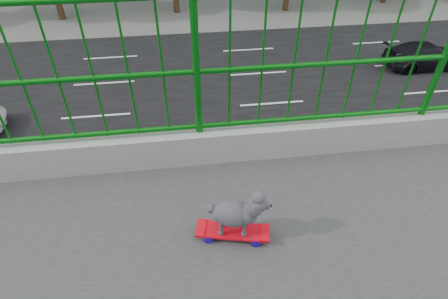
% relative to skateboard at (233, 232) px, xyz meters
% --- Properties ---
extents(road, '(18.00, 90.00, 0.02)m').
position_rel_skateboard_xyz_m(road, '(-12.49, -4.15, -7.04)').
color(road, black).
rests_on(road, ground).
extents(skateboard, '(0.26, 0.53, 0.07)m').
position_rel_skateboard_xyz_m(skateboard, '(0.00, 0.00, 0.00)').
color(skateboard, red).
rests_on(skateboard, footbridge).
extents(poodle, '(0.24, 0.43, 0.36)m').
position_rel_skateboard_xyz_m(poodle, '(0.01, 0.02, 0.21)').
color(poodle, '#2D2B30').
rests_on(poodle, skateboard).
extents(car_3, '(1.84, 4.52, 1.31)m').
position_rel_skateboard_xyz_m(car_3, '(-15.09, 12.87, -6.40)').
color(car_3, black).
rests_on(car_3, ground).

